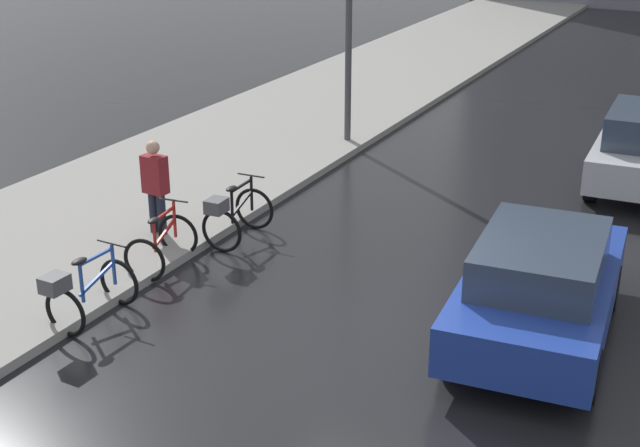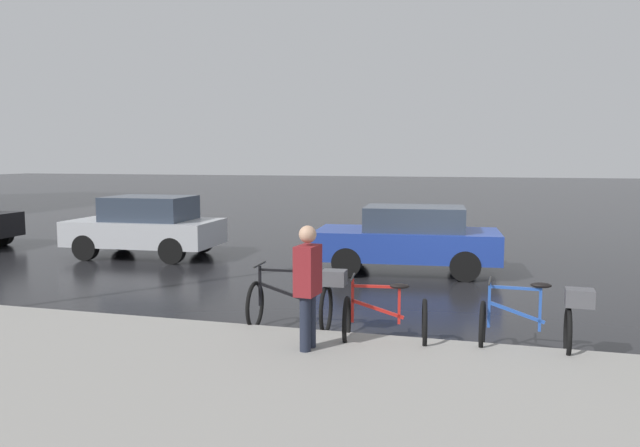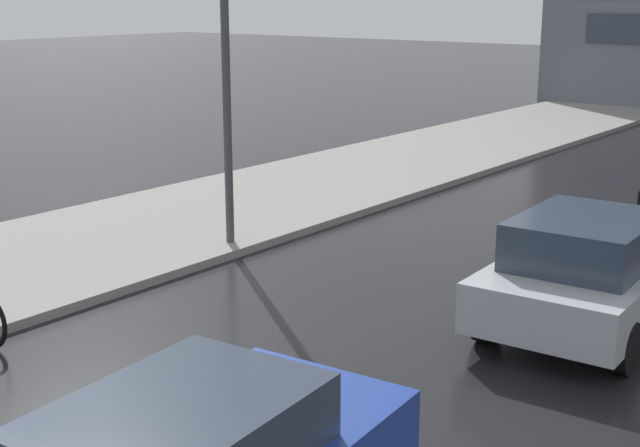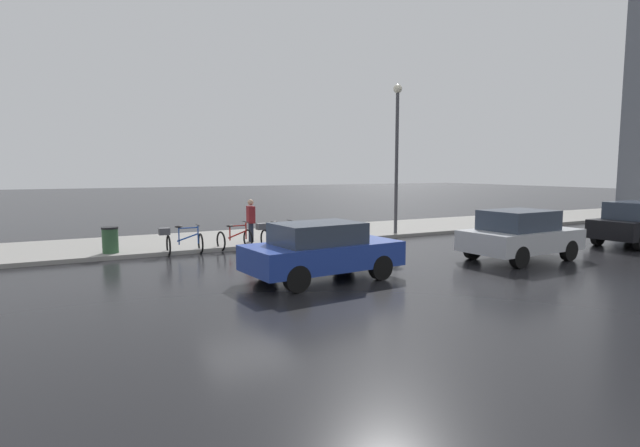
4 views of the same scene
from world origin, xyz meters
The scene contains 7 objects.
ground_plane centered at (0.00, 0.00, 0.00)m, with size 140.00×140.00×0.00m, color black.
sidewalk_kerb centered at (-6.00, 10.00, 0.07)m, with size 4.80×60.00×0.14m, color gray.
bicycle_nearest centered at (-3.60, -1.08, 0.49)m, with size 0.72×1.38×0.98m.
bicycle_second centered at (-3.77, 0.86, 0.39)m, with size 0.83×1.18×0.98m.
bicycle_third centered at (-3.32, 2.19, 0.50)m, with size 0.78×1.43×1.00m.
car_blue centered at (1.88, 1.30, 0.77)m, with size 2.14×4.13×1.48m.
pedestrian centered at (-4.49, 1.72, 0.97)m, with size 0.42×0.27×1.71m.
Camera 1 is at (4.08, -9.10, 5.77)m, focal length 50.00 mm.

